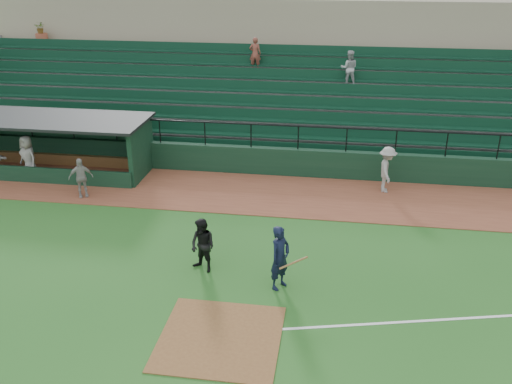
# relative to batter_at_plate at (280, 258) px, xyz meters

# --- Properties ---
(ground) EXTENTS (90.00, 90.00, 0.00)m
(ground) POSITION_rel_batter_at_plate_xyz_m (-1.21, -1.52, -0.96)
(ground) COLOR #22581C
(ground) RESTS_ON ground
(warning_track) EXTENTS (40.00, 4.00, 0.03)m
(warning_track) POSITION_rel_batter_at_plate_xyz_m (-1.21, 6.48, -0.95)
(warning_track) COLOR brown
(warning_track) RESTS_ON ground
(home_plate_dirt) EXTENTS (3.00, 3.00, 0.03)m
(home_plate_dirt) POSITION_rel_batter_at_plate_xyz_m (-1.21, -2.52, -0.95)
(home_plate_dirt) COLOR brown
(home_plate_dirt) RESTS_ON ground
(stadium_structure) EXTENTS (38.00, 13.08, 6.40)m
(stadium_structure) POSITION_rel_batter_at_plate_xyz_m (-1.21, 14.94, 1.34)
(stadium_structure) COLOR black
(stadium_structure) RESTS_ON ground
(dugout) EXTENTS (8.90, 3.20, 2.42)m
(dugout) POSITION_rel_batter_at_plate_xyz_m (-10.96, 8.04, 0.37)
(dugout) COLOR black
(dugout) RESTS_ON ground
(batter_at_plate) EXTENTS (1.18, 0.84, 1.92)m
(batter_at_plate) POSITION_rel_batter_at_plate_xyz_m (0.00, 0.00, 0.00)
(batter_at_plate) COLOR black
(batter_at_plate) RESTS_ON ground
(umpire) EXTENTS (1.02, 0.95, 1.69)m
(umpire) POSITION_rel_batter_at_plate_xyz_m (-2.37, 0.57, -0.12)
(umpire) COLOR black
(umpire) RESTS_ON ground
(runner) EXTENTS (0.70, 1.20, 1.85)m
(runner) POSITION_rel_batter_at_plate_xyz_m (3.42, 7.46, -0.01)
(runner) COLOR #9B9691
(runner) RESTS_ON warning_track
(dugout_player_a) EXTENTS (0.99, 0.80, 1.58)m
(dugout_player_a) POSITION_rel_batter_at_plate_xyz_m (-8.33, 5.16, -0.14)
(dugout_player_a) COLOR #A09B96
(dugout_player_a) RESTS_ON warning_track
(dugout_player_b) EXTENTS (1.08, 0.94, 1.87)m
(dugout_player_b) POSITION_rel_batter_at_plate_xyz_m (-11.31, 6.63, 0.00)
(dugout_player_b) COLOR gray
(dugout_player_b) RESTS_ON warning_track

